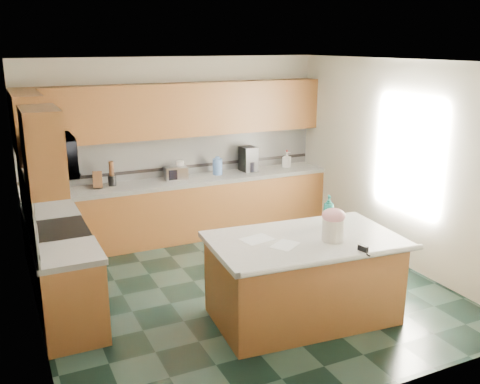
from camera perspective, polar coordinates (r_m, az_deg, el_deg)
floor at (r=6.62m, az=0.12°, el=-10.28°), size 4.60×4.60×0.00m
ceiling at (r=5.96m, az=0.14°, el=13.78°), size 4.60×4.60×0.00m
wall_back at (r=8.26m, az=-6.82°, el=4.76°), size 4.60×0.04×2.70m
wall_front at (r=4.27m, az=13.67°, el=-6.00°), size 4.60×0.04×2.70m
wall_left at (r=5.60m, az=-21.85°, el=-1.52°), size 0.04×4.60×2.70m
wall_right at (r=7.42m, az=16.55°, el=2.98°), size 0.04×4.60×2.70m
back_base_cab at (r=8.19m, az=-5.89°, el=-1.95°), size 4.60×0.60×0.86m
back_countertop at (r=8.06m, az=-5.98°, el=1.16°), size 4.60×0.64×0.06m
back_upper_cab at (r=7.99m, az=-6.52°, el=8.69°), size 4.60×0.33×0.78m
back_backsplash at (r=8.25m, az=-6.72°, el=3.93°), size 4.60×0.02×0.63m
back_accent_band at (r=8.29m, az=-6.66°, el=2.61°), size 4.60×0.01×0.05m
left_base_cab_rear at (r=7.13m, az=-19.29°, el=-5.49°), size 0.60×0.82×0.86m
left_counter_rear at (r=6.99m, az=-19.63°, el=-1.97°), size 0.64×0.82×0.06m
left_base_cab_front at (r=5.73m, az=-17.50°, el=-10.63°), size 0.60×0.72×0.86m
left_counter_front at (r=5.54m, az=-17.89°, el=-6.35°), size 0.64×0.72×0.06m
left_backsplash at (r=6.16m, az=-21.82°, el=-1.13°), size 0.02×2.30×0.63m
left_accent_band at (r=6.22m, az=-21.58°, el=-2.84°), size 0.01×2.30×0.05m
left_upper_cab_rear at (r=6.88m, az=-21.67°, el=6.58°), size 0.33×1.09×0.78m
left_upper_cab_front at (r=5.24m, az=-20.30°, el=4.18°), size 0.33×0.72×0.78m
range_body at (r=6.39m, az=-18.48°, el=-7.78°), size 0.60×0.76×0.88m
range_oven_door at (r=6.44m, az=-15.88°, el=-7.77°), size 0.02×0.68×0.55m
range_cooktop at (r=6.23m, az=-18.84°, el=-3.89°), size 0.62×0.78×0.04m
range_handle at (r=6.31m, az=-15.86°, el=-4.56°), size 0.02×0.66×0.02m
range_backguard at (r=6.18m, az=-21.33°, el=-3.13°), size 0.06×0.76×0.18m
microwave at (r=6.02m, az=-19.53°, el=3.61°), size 0.50×0.73×0.41m
island_base at (r=5.85m, az=6.73°, el=-9.37°), size 1.96×1.22×0.86m
island_top at (r=5.68m, az=6.87°, el=-5.15°), size 2.07×1.33×0.06m
island_bullnose at (r=5.23m, az=10.30°, el=-7.18°), size 1.98×0.22×0.06m
treat_jar at (r=5.59m, az=9.89°, el=-3.99°), size 0.26×0.26×0.23m
treat_jar_lid at (r=5.54m, az=9.96°, el=-2.50°), size 0.24×0.24×0.15m
treat_jar_knob at (r=5.53m, az=9.99°, el=-2.00°), size 0.08×0.03×0.03m
treat_jar_knob_end_l at (r=5.51m, az=9.64°, el=-2.05°), size 0.04×0.04×0.04m
treat_jar_knob_end_r at (r=5.55m, az=10.33°, el=-1.94°), size 0.04×0.04×0.04m
soap_bottle_island at (r=6.05m, az=9.43°, el=-1.93°), size 0.17×0.17×0.34m
paper_sheet_a at (r=5.45m, az=4.84°, el=-5.65°), size 0.36×0.34×0.00m
paper_sheet_b at (r=5.58m, az=1.83°, el=-5.05°), size 0.36×0.29×0.00m
clamp_body at (r=5.41m, az=12.97°, el=-6.08°), size 0.05×0.12×0.10m
clamp_handle at (r=5.37m, az=13.40°, el=-6.51°), size 0.02×0.08×0.02m
knife_block at (r=7.77m, az=-14.95°, el=1.27°), size 0.16×0.20×0.26m
utensil_crock at (r=7.84m, az=-13.48°, el=1.17°), size 0.12×0.12×0.14m
utensil_bundle at (r=7.80m, az=-13.56°, el=2.44°), size 0.07×0.07×0.21m
toaster_oven at (r=8.04m, az=-6.85°, el=2.03°), size 0.35×0.26×0.19m
toaster_oven_door at (r=7.95m, az=-6.61°, el=1.87°), size 0.29×0.01×0.15m
paper_towel at (r=8.11m, az=-6.38°, el=2.41°), size 0.12×0.12×0.26m
paper_towel_base at (r=8.14m, az=-6.35°, el=1.56°), size 0.18×0.18×0.01m
water_jug at (r=8.28m, az=-2.42°, el=2.71°), size 0.15×0.15×0.25m
water_jug_neck at (r=8.25m, az=-2.43°, el=3.66°), size 0.07×0.07×0.04m
coffee_maker at (r=8.50m, az=0.90°, el=3.56°), size 0.25×0.27×0.39m
coffee_carafe at (r=8.48m, az=1.07°, el=2.73°), size 0.16×0.16×0.16m
soap_bottle_back at (r=8.81m, az=5.01°, el=3.48°), size 0.16×0.16×0.25m
soap_back_cap at (r=8.78m, az=5.03°, el=4.39°), size 0.02×0.02×0.03m
window_light_proxy at (r=7.23m, az=17.51°, el=3.79°), size 0.02×1.40×1.10m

